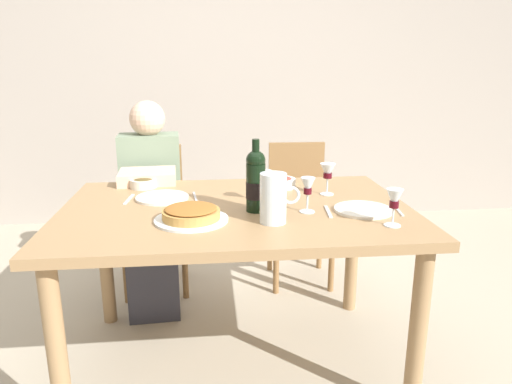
{
  "coord_description": "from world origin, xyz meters",
  "views": [
    {
      "loc": [
        -0.11,
        -1.94,
        1.36
      ],
      "look_at": [
        0.09,
        0.03,
        0.81
      ],
      "focal_mm": 32.94,
      "sensor_mm": 36.0,
      "label": 1
    }
  ],
  "objects_px": {
    "salad_bowl": "(280,182)",
    "dinner_plate_right_setting": "(162,198)",
    "wine_glass_right_diner": "(394,201)",
    "wine_glass_spare": "(264,179)",
    "chair_left": "(154,208)",
    "water_pitcher": "(273,201)",
    "dining_table": "(236,227)",
    "diner_left": "(151,200)",
    "baked_tart": "(191,214)",
    "wine_glass_left_diner": "(308,188)",
    "dinner_plate_left_setting": "(363,210)",
    "wine_glass_centre": "(328,173)",
    "wine_bottle": "(256,181)",
    "olive_bowl": "(143,182)",
    "chair_right": "(298,203)"
  },
  "relations": [
    {
      "from": "dinner_plate_left_setting",
      "to": "chair_left",
      "type": "xyz_separation_m",
      "value": [
        -0.98,
        1.0,
        -0.27
      ]
    },
    {
      "from": "baked_tart",
      "to": "diner_left",
      "type": "height_order",
      "value": "diner_left"
    },
    {
      "from": "water_pitcher",
      "to": "baked_tart",
      "type": "bearing_deg",
      "value": 170.94
    },
    {
      "from": "wine_glass_right_diner",
      "to": "salad_bowl",
      "type": "bearing_deg",
      "value": 118.86
    },
    {
      "from": "baked_tart",
      "to": "diner_left",
      "type": "xyz_separation_m",
      "value": [
        -0.26,
        0.82,
        -0.17
      ]
    },
    {
      "from": "olive_bowl",
      "to": "chair_left",
      "type": "distance_m",
      "value": 0.59
    },
    {
      "from": "dinner_plate_right_setting",
      "to": "baked_tart",
      "type": "bearing_deg",
      "value": -66.61
    },
    {
      "from": "wine_glass_right_diner",
      "to": "diner_left",
      "type": "height_order",
      "value": "diner_left"
    },
    {
      "from": "wine_glass_centre",
      "to": "chair_right",
      "type": "bearing_deg",
      "value": 89.11
    },
    {
      "from": "baked_tart",
      "to": "olive_bowl",
      "type": "bearing_deg",
      "value": 114.9
    },
    {
      "from": "wine_bottle",
      "to": "wine_glass_right_diner",
      "type": "xyz_separation_m",
      "value": [
        0.5,
        -0.24,
        -0.03
      ]
    },
    {
      "from": "salad_bowl",
      "to": "wine_glass_spare",
      "type": "xyz_separation_m",
      "value": [
        -0.11,
        -0.24,
        0.07
      ]
    },
    {
      "from": "wine_glass_right_diner",
      "to": "wine_glass_spare",
      "type": "relative_size",
      "value": 1.02
    },
    {
      "from": "wine_glass_left_diner",
      "to": "water_pitcher",
      "type": "bearing_deg",
      "value": -143.85
    },
    {
      "from": "baked_tart",
      "to": "dinner_plate_left_setting",
      "type": "relative_size",
      "value": 1.2
    },
    {
      "from": "water_pitcher",
      "to": "wine_glass_right_diner",
      "type": "xyz_separation_m",
      "value": [
        0.45,
        -0.09,
        0.01
      ]
    },
    {
      "from": "dining_table",
      "to": "wine_glass_left_diner",
      "type": "xyz_separation_m",
      "value": [
        0.29,
        -0.11,
        0.2
      ]
    },
    {
      "from": "wine_glass_left_diner",
      "to": "chair_right",
      "type": "bearing_deg",
      "value": 80.82
    },
    {
      "from": "water_pitcher",
      "to": "salad_bowl",
      "type": "distance_m",
      "value": 0.54
    },
    {
      "from": "dinner_plate_right_setting",
      "to": "dinner_plate_left_setting",
      "type": "bearing_deg",
      "value": -17.77
    },
    {
      "from": "wine_glass_spare",
      "to": "dining_table",
      "type": "bearing_deg",
      "value": -152.98
    },
    {
      "from": "dining_table",
      "to": "salad_bowl",
      "type": "height_order",
      "value": "salad_bowl"
    },
    {
      "from": "wine_bottle",
      "to": "chair_right",
      "type": "distance_m",
      "value": 1.1
    },
    {
      "from": "chair_right",
      "to": "diner_left",
      "type": "bearing_deg",
      "value": 16.6
    },
    {
      "from": "olive_bowl",
      "to": "chair_right",
      "type": "relative_size",
      "value": 0.15
    },
    {
      "from": "wine_glass_right_diner",
      "to": "chair_right",
      "type": "height_order",
      "value": "wine_glass_right_diner"
    },
    {
      "from": "baked_tart",
      "to": "wine_glass_left_diner",
      "type": "distance_m",
      "value": 0.49
    },
    {
      "from": "dinner_plate_left_setting",
      "to": "wine_glass_centre",
      "type": "bearing_deg",
      "value": 108.08
    },
    {
      "from": "olive_bowl",
      "to": "baked_tart",
      "type": "bearing_deg",
      "value": -65.1
    },
    {
      "from": "chair_left",
      "to": "water_pitcher",
      "type": "bearing_deg",
      "value": 114.28
    },
    {
      "from": "dinner_plate_right_setting",
      "to": "diner_left",
      "type": "bearing_deg",
      "value": 103.05
    },
    {
      "from": "wine_glass_right_diner",
      "to": "wine_glass_left_diner",
      "type": "bearing_deg",
      "value": 144.96
    },
    {
      "from": "water_pitcher",
      "to": "wine_glass_centre",
      "type": "relative_size",
      "value": 1.32
    },
    {
      "from": "dining_table",
      "to": "wine_glass_centre",
      "type": "bearing_deg",
      "value": 18.94
    },
    {
      "from": "olive_bowl",
      "to": "dinner_plate_left_setting",
      "type": "xyz_separation_m",
      "value": [
        0.97,
        -0.49,
        -0.02
      ]
    },
    {
      "from": "wine_glass_left_diner",
      "to": "salad_bowl",
      "type": "bearing_deg",
      "value": 96.91
    },
    {
      "from": "wine_glass_left_diner",
      "to": "diner_left",
      "type": "bearing_deg",
      "value": 134.24
    },
    {
      "from": "wine_glass_spare",
      "to": "diner_left",
      "type": "height_order",
      "value": "diner_left"
    },
    {
      "from": "olive_bowl",
      "to": "wine_glass_centre",
      "type": "height_order",
      "value": "wine_glass_centre"
    },
    {
      "from": "salad_bowl",
      "to": "diner_left",
      "type": "bearing_deg",
      "value": 153.53
    },
    {
      "from": "dining_table",
      "to": "wine_glass_right_diner",
      "type": "xyz_separation_m",
      "value": [
        0.58,
        -0.31,
        0.19
      ]
    },
    {
      "from": "salad_bowl",
      "to": "chair_right",
      "type": "relative_size",
      "value": 0.18
    },
    {
      "from": "salad_bowl",
      "to": "dinner_plate_right_setting",
      "type": "height_order",
      "value": "salad_bowl"
    },
    {
      "from": "wine_glass_right_diner",
      "to": "dinner_plate_right_setting",
      "type": "distance_m",
      "value": 1.03
    },
    {
      "from": "salad_bowl",
      "to": "dining_table",
      "type": "bearing_deg",
      "value": -128.2
    },
    {
      "from": "dining_table",
      "to": "salad_bowl",
      "type": "xyz_separation_m",
      "value": [
        0.24,
        0.31,
        0.12
      ]
    },
    {
      "from": "wine_bottle",
      "to": "olive_bowl",
      "type": "distance_m",
      "value": 0.69
    },
    {
      "from": "wine_bottle",
      "to": "wine_glass_spare",
      "type": "bearing_deg",
      "value": 69.3
    },
    {
      "from": "dinner_plate_right_setting",
      "to": "salad_bowl",
      "type": "bearing_deg",
      "value": 14.68
    },
    {
      "from": "salad_bowl",
      "to": "chair_left",
      "type": "height_order",
      "value": "chair_left"
    }
  ]
}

